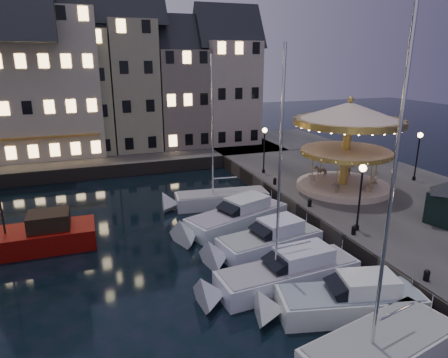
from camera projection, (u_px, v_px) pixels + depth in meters
name	position (u px, v px, depth m)	size (l,w,h in m)	color
ground	(256.00, 277.00, 21.80)	(160.00, 160.00, 0.00)	black
quay_east	(387.00, 201.00, 31.53)	(16.00, 56.00, 1.30)	#474442
quay_north	(87.00, 159.00, 44.24)	(44.00, 12.00, 1.30)	#474442
quaywall_e	(298.00, 213.00, 28.95)	(0.15, 44.00, 1.30)	#47423A
quaywall_n	(110.00, 172.00, 39.49)	(48.00, 0.15, 1.30)	#47423A
streetlamp_b	(361.00, 188.00, 23.85)	(0.44, 0.44, 4.17)	black
streetlamp_c	(264.00, 144.00, 36.00)	(0.44, 0.44, 4.17)	black
streetlamp_d	(418.00, 149.00, 33.79)	(0.44, 0.44, 4.17)	black
bollard_a	(427.00, 275.00, 18.96)	(0.30, 0.30, 0.57)	black
bollard_b	(354.00, 230.00, 23.91)	(0.30, 0.30, 0.57)	black
bollard_c	(310.00, 202.00, 28.41)	(0.30, 0.30, 0.57)	black
bollard_d	(275.00, 181.00, 33.37)	(0.30, 0.30, 0.57)	black
townhouse_nb	(19.00, 89.00, 41.86)	(6.16, 8.00, 13.80)	slate
townhouse_nc	(79.00, 83.00, 43.67)	(6.82, 8.00, 14.80)	gray
townhouse_nd	(132.00, 78.00, 45.37)	(5.50, 8.00, 15.80)	gray
townhouse_ne	(179.00, 90.00, 47.57)	(6.16, 8.00, 12.80)	slate
townhouse_nf	(227.00, 84.00, 49.37)	(6.82, 8.00, 13.80)	#AE9C90
hotel_corner	(17.00, 75.00, 41.44)	(17.60, 9.00, 16.80)	#BDB49B
motorboat_a	(372.00, 355.00, 15.32)	(7.93, 4.03, 13.15)	silver
motorboat_b	(341.00, 302.00, 18.46)	(7.72, 3.78, 2.15)	silver
motorboat_c	(281.00, 275.00, 20.69)	(8.76, 2.84, 11.60)	silver
motorboat_d	(264.00, 243.00, 24.37)	(7.57, 3.59, 2.15)	silver
motorboat_e	(233.00, 219.00, 28.01)	(8.62, 5.18, 2.15)	silver
motorboat_f	(215.00, 200.00, 32.00)	(8.47, 3.05, 11.20)	#B7BBC2
red_fishing_boat	(28.00, 239.00, 24.70)	(8.36, 2.99, 6.20)	#710805
carousel	(348.00, 129.00, 30.84)	(8.43, 8.43, 7.38)	beige
ticket_kiosk	(447.00, 195.00, 25.00)	(2.73, 2.73, 3.20)	black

